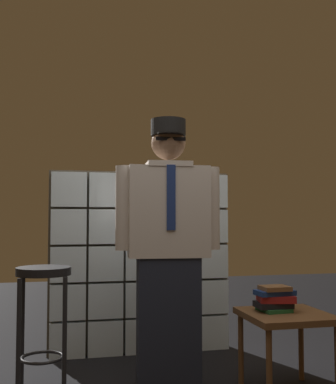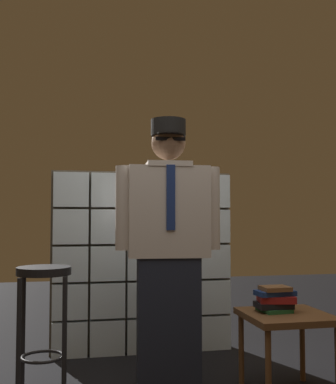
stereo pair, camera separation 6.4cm
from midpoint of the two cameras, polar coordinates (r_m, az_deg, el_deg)
glass_block_wall at (r=3.94m, az=-2.49°, el=-8.54°), size 1.51×0.10×1.51m
standing_person at (r=3.12m, az=0.63°, el=-6.59°), size 0.71×0.31×1.76m
bar_stool at (r=3.12m, az=-14.32°, el=-12.54°), size 0.34×0.34×0.80m
side_table at (r=3.17m, az=14.76°, el=-15.21°), size 0.52×0.52×0.51m
book_stack at (r=3.16m, az=13.44°, el=-12.56°), size 0.26×0.22×0.16m
coffee_mug at (r=3.19m, az=12.43°, el=-13.05°), size 0.13×0.08×0.09m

